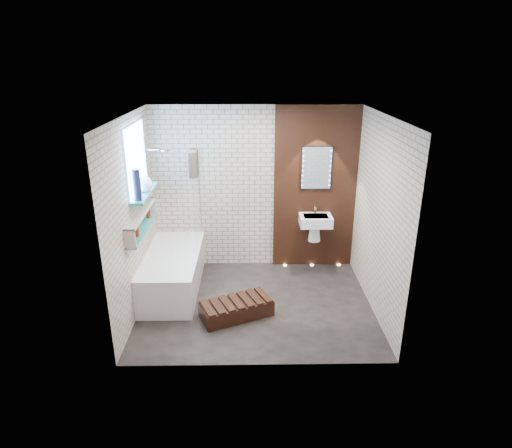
{
  "coord_description": "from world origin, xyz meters",
  "views": [
    {
      "loc": [
        -0.09,
        -5.35,
        3.27
      ],
      "look_at": [
        0.0,
        0.15,
        1.15
      ],
      "focal_mm": 30.74,
      "sensor_mm": 36.0,
      "label": 1
    }
  ],
  "objects_px": {
    "bath_screen": "(197,198)",
    "walnut_step": "(236,309)",
    "washbasin": "(315,224)",
    "led_mirror": "(316,168)",
    "bathtub": "(173,271)"
  },
  "relations": [
    {
      "from": "washbasin",
      "to": "walnut_step",
      "type": "bearing_deg",
      "value": -131.6
    },
    {
      "from": "walnut_step",
      "to": "led_mirror",
      "type": "bearing_deg",
      "value": 51.47
    },
    {
      "from": "washbasin",
      "to": "led_mirror",
      "type": "relative_size",
      "value": 0.83
    },
    {
      "from": "led_mirror",
      "to": "walnut_step",
      "type": "xyz_separation_m",
      "value": [
        -1.22,
        -1.53,
        -1.55
      ]
    },
    {
      "from": "bath_screen",
      "to": "washbasin",
      "type": "bearing_deg",
      "value": 5.78
    },
    {
      "from": "washbasin",
      "to": "bathtub",
      "type": "bearing_deg",
      "value": -163.99
    },
    {
      "from": "washbasin",
      "to": "walnut_step",
      "type": "height_order",
      "value": "washbasin"
    },
    {
      "from": "bath_screen",
      "to": "walnut_step",
      "type": "height_order",
      "value": "bath_screen"
    },
    {
      "from": "bathtub",
      "to": "bath_screen",
      "type": "distance_m",
      "value": 1.14
    },
    {
      "from": "bath_screen",
      "to": "washbasin",
      "type": "height_order",
      "value": "bath_screen"
    },
    {
      "from": "bathtub",
      "to": "washbasin",
      "type": "bearing_deg",
      "value": 16.01
    },
    {
      "from": "bath_screen",
      "to": "led_mirror",
      "type": "height_order",
      "value": "led_mirror"
    },
    {
      "from": "bathtub",
      "to": "led_mirror",
      "type": "distance_m",
      "value": 2.68
    },
    {
      "from": "bathtub",
      "to": "bath_screen",
      "type": "bearing_deg",
      "value": 51.1
    },
    {
      "from": "washbasin",
      "to": "led_mirror",
      "type": "distance_m",
      "value": 0.88
    }
  ]
}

